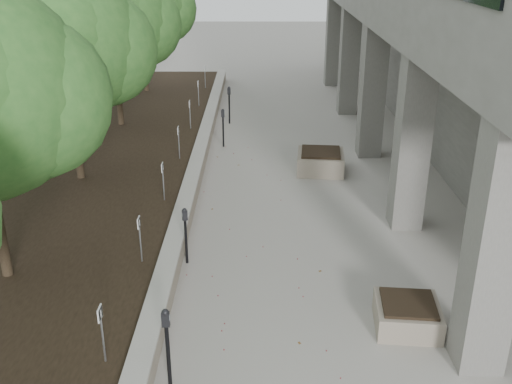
{
  "coord_description": "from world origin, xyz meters",
  "views": [
    {
      "loc": [
        -0.06,
        -6.63,
        6.19
      ],
      "look_at": [
        -0.11,
        5.46,
        1.06
      ],
      "focal_mm": 41.34,
      "sensor_mm": 36.0,
      "label": 1
    }
  ],
  "objects_px": {
    "parking_meter_4": "(223,128)",
    "planter_back": "(320,161)",
    "parking_meter_2": "(168,349)",
    "crabapple_tree_3": "(69,76)",
    "parking_meter_3": "(186,236)",
    "parking_meter_5": "(229,105)",
    "planter_front": "(407,314)",
    "crabapple_tree_4": "(114,44)",
    "crabapple_tree_5": "(142,24)"
  },
  "relations": [
    {
      "from": "crabapple_tree_5",
      "to": "parking_meter_2",
      "type": "xyz_separation_m",
      "value": [
        3.41,
        -17.58,
        -2.43
      ]
    },
    {
      "from": "crabapple_tree_3",
      "to": "planter_back",
      "type": "xyz_separation_m",
      "value": [
        6.55,
        1.54,
        -2.81
      ]
    },
    {
      "from": "crabapple_tree_3",
      "to": "parking_meter_3",
      "type": "relative_size",
      "value": 4.32
    },
    {
      "from": "crabapple_tree_5",
      "to": "parking_meter_2",
      "type": "relative_size",
      "value": 3.94
    },
    {
      "from": "parking_meter_3",
      "to": "planter_front",
      "type": "distance_m",
      "value": 4.65
    },
    {
      "from": "planter_front",
      "to": "planter_back",
      "type": "xyz_separation_m",
      "value": [
        -0.77,
        7.61,
        0.06
      ]
    },
    {
      "from": "planter_back",
      "to": "parking_meter_2",
      "type": "bearing_deg",
      "value": -109.01
    },
    {
      "from": "parking_meter_3",
      "to": "parking_meter_2",
      "type": "bearing_deg",
      "value": -104.52
    },
    {
      "from": "parking_meter_2",
      "to": "planter_front",
      "type": "relative_size",
      "value": 1.28
    },
    {
      "from": "parking_meter_2",
      "to": "parking_meter_3",
      "type": "height_order",
      "value": "parking_meter_2"
    },
    {
      "from": "crabapple_tree_3",
      "to": "parking_meter_4",
      "type": "xyz_separation_m",
      "value": [
        3.6,
        3.76,
        -2.48
      ]
    },
    {
      "from": "parking_meter_2",
      "to": "parking_meter_4",
      "type": "xyz_separation_m",
      "value": [
        0.18,
        11.34,
        -0.05
      ]
    },
    {
      "from": "crabapple_tree_4",
      "to": "parking_meter_3",
      "type": "xyz_separation_m",
      "value": [
        3.25,
        -8.86,
        -2.49
      ]
    },
    {
      "from": "crabapple_tree_5",
      "to": "parking_meter_3",
      "type": "relative_size",
      "value": 4.32
    },
    {
      "from": "crabapple_tree_5",
      "to": "parking_meter_4",
      "type": "relative_size",
      "value": 4.28
    },
    {
      "from": "crabapple_tree_3",
      "to": "parking_meter_2",
      "type": "height_order",
      "value": "crabapple_tree_3"
    },
    {
      "from": "parking_meter_4",
      "to": "parking_meter_5",
      "type": "distance_m",
      "value": 2.7
    },
    {
      "from": "crabapple_tree_4",
      "to": "parking_meter_3",
      "type": "relative_size",
      "value": 4.32
    },
    {
      "from": "crabapple_tree_5",
      "to": "crabapple_tree_3",
      "type": "bearing_deg",
      "value": -90.0
    },
    {
      "from": "parking_meter_4",
      "to": "crabapple_tree_3",
      "type": "bearing_deg",
      "value": -132.82
    },
    {
      "from": "crabapple_tree_3",
      "to": "parking_meter_3",
      "type": "xyz_separation_m",
      "value": [
        3.25,
        -3.86,
        -2.49
      ]
    },
    {
      "from": "parking_meter_4",
      "to": "planter_front",
      "type": "xyz_separation_m",
      "value": [
        3.73,
        -9.83,
        -0.38
      ]
    },
    {
      "from": "crabapple_tree_5",
      "to": "parking_meter_2",
      "type": "bearing_deg",
      "value": -79.01
    },
    {
      "from": "parking_meter_5",
      "to": "parking_meter_2",
      "type": "bearing_deg",
      "value": -91.73
    },
    {
      "from": "crabapple_tree_3",
      "to": "parking_meter_2",
      "type": "xyz_separation_m",
      "value": [
        3.41,
        -7.58,
        -2.43
      ]
    },
    {
      "from": "parking_meter_4",
      "to": "parking_meter_5",
      "type": "height_order",
      "value": "parking_meter_5"
    },
    {
      "from": "crabapple_tree_3",
      "to": "crabapple_tree_4",
      "type": "distance_m",
      "value": 5.0
    },
    {
      "from": "crabapple_tree_4",
      "to": "planter_back",
      "type": "distance_m",
      "value": 7.93
    },
    {
      "from": "crabapple_tree_4",
      "to": "parking_meter_5",
      "type": "height_order",
      "value": "crabapple_tree_4"
    },
    {
      "from": "parking_meter_3",
      "to": "planter_back",
      "type": "bearing_deg",
      "value": 41.48
    },
    {
      "from": "parking_meter_2",
      "to": "planter_front",
      "type": "distance_m",
      "value": 4.22
    },
    {
      "from": "crabapple_tree_5",
      "to": "parking_meter_5",
      "type": "distance_m",
      "value": 5.65
    },
    {
      "from": "planter_back",
      "to": "parking_meter_5",
      "type": "bearing_deg",
      "value": 120.35
    },
    {
      "from": "parking_meter_3",
      "to": "planter_front",
      "type": "xyz_separation_m",
      "value": [
        4.08,
        -2.21,
        -0.38
      ]
    },
    {
      "from": "crabapple_tree_3",
      "to": "planter_front",
      "type": "bearing_deg",
      "value": -39.64
    },
    {
      "from": "crabapple_tree_3",
      "to": "parking_meter_5",
      "type": "bearing_deg",
      "value": 60.4
    },
    {
      "from": "parking_meter_4",
      "to": "parking_meter_2",
      "type": "bearing_deg",
      "value": -90.06
    },
    {
      "from": "parking_meter_5",
      "to": "crabapple_tree_4",
      "type": "bearing_deg",
      "value": -158.96
    },
    {
      "from": "parking_meter_2",
      "to": "parking_meter_5",
      "type": "distance_m",
      "value": 14.05
    },
    {
      "from": "crabapple_tree_4",
      "to": "planter_front",
      "type": "relative_size",
      "value": 5.02
    },
    {
      "from": "parking_meter_5",
      "to": "planter_front",
      "type": "distance_m",
      "value": 13.06
    },
    {
      "from": "parking_meter_3",
      "to": "crabapple_tree_5",
      "type": "bearing_deg",
      "value": 86.18
    },
    {
      "from": "parking_meter_2",
      "to": "parking_meter_4",
      "type": "bearing_deg",
      "value": 88.55
    },
    {
      "from": "crabapple_tree_4",
      "to": "crabapple_tree_5",
      "type": "bearing_deg",
      "value": 90.0
    },
    {
      "from": "parking_meter_5",
      "to": "planter_back",
      "type": "distance_m",
      "value": 5.72
    },
    {
      "from": "planter_back",
      "to": "parking_meter_3",
      "type": "bearing_deg",
      "value": -121.49
    },
    {
      "from": "parking_meter_4",
      "to": "planter_back",
      "type": "distance_m",
      "value": 3.72
    },
    {
      "from": "crabapple_tree_4",
      "to": "crabapple_tree_3",
      "type": "bearing_deg",
      "value": -90.0
    },
    {
      "from": "crabapple_tree_4",
      "to": "crabapple_tree_5",
      "type": "relative_size",
      "value": 1.0
    },
    {
      "from": "crabapple_tree_3",
      "to": "parking_meter_4",
      "type": "relative_size",
      "value": 4.28
    }
  ]
}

